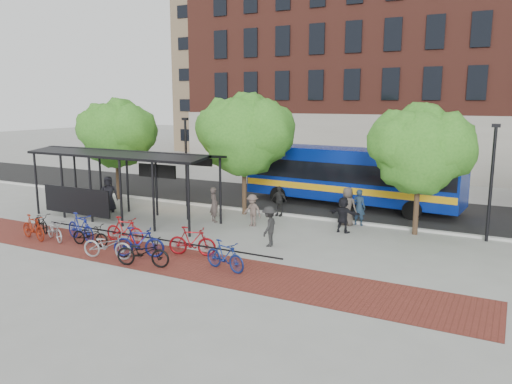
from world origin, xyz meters
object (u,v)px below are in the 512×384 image
at_px(bike_4, 90,235).
at_px(tree_b, 246,132).
at_px(lamp_post_left, 186,159).
at_px(pedestrian_3, 252,210).
at_px(bus_shelter, 121,161).
at_px(pedestrian_9, 269,226).
at_px(pedestrian_4, 279,201).
at_px(pedestrian_5, 343,215).
at_px(bike_6, 107,245).
at_px(tree_c, 422,147).
at_px(bus, 350,174).
at_px(bike_8, 143,252).
at_px(bike_11, 225,256).
at_px(pedestrian_0, 109,194).
at_px(bike_3, 81,227).
at_px(bike_0, 41,222).
at_px(bike_5, 125,230).
at_px(bike_2, 55,230).
at_px(pedestrian_7, 359,207).
at_px(bike_1, 33,227).
at_px(pedestrian_1, 214,205).
at_px(lamp_post_right, 492,179).
at_px(bike_7, 139,242).
at_px(bike_9, 192,241).
at_px(pedestrian_6, 347,206).
at_px(tree_a, 117,131).

bearing_deg(bike_4, tree_b, -26.37).
height_order(lamp_post_left, pedestrian_3, lamp_post_left).
relative_size(bus_shelter, pedestrian_9, 6.16).
distance_m(pedestrian_4, pedestrian_5, 4.44).
bearing_deg(bike_6, tree_c, -60.27).
relative_size(bus_shelter, bus, 0.84).
relative_size(tree_c, pedestrian_3, 3.73).
relative_size(bike_8, bike_11, 1.12).
xyz_separation_m(pedestrian_0, pedestrian_4, (8.78, 3.47, -0.18)).
bearing_deg(bike_3, pedestrian_3, -30.73).
bearing_deg(bike_0, bike_5, -62.61).
distance_m(tree_c, bike_2, 16.74).
xyz_separation_m(bike_6, pedestrian_7, (7.18, 9.75, 0.36)).
xyz_separation_m(bike_1, pedestrian_7, (12.04, 9.26, 0.35)).
relative_size(bike_11, pedestrian_1, 1.03).
distance_m(lamp_post_right, bike_1, 20.13).
bearing_deg(bus, bike_3, -118.91).
bearing_deg(pedestrian_4, bike_5, -110.28).
relative_size(tree_c, lamp_post_right, 1.16).
bearing_deg(bike_8, pedestrian_7, -43.87).
height_order(bike_7, bike_9, bike_7).
relative_size(tree_c, pedestrian_6, 3.10).
bearing_deg(bike_5, pedestrian_4, -31.54).
relative_size(bike_7, pedestrian_9, 1.18).
bearing_deg(pedestrian_4, tree_a, -172.12).
bearing_deg(pedestrian_4, bus_shelter, -142.98).
bearing_deg(tree_b, bike_7, -90.63).
distance_m(pedestrian_3, pedestrian_9, 3.48).
distance_m(pedestrian_5, pedestrian_9, 4.15).
distance_m(bike_0, bike_9, 8.40).
xyz_separation_m(pedestrian_7, pedestrian_9, (-2.33, -5.30, -0.04)).
height_order(lamp_post_right, bike_0, lamp_post_right).
height_order(tree_a, pedestrian_7, tree_a).
relative_size(bike_0, pedestrian_5, 1.03).
distance_m(tree_a, bike_11, 15.65).
height_order(pedestrian_1, pedestrian_5, pedestrian_1).
distance_m(bike_5, pedestrian_5, 9.90).
xyz_separation_m(lamp_post_left, bike_6, (3.02, -9.55, -2.20)).
xyz_separation_m(bike_9, pedestrian_9, (2.14, 2.59, 0.27)).
bearing_deg(bus_shelter, bike_2, -87.08).
bearing_deg(bike_1, pedestrian_7, -41.17).
distance_m(bike_2, pedestrian_0, 5.85).
distance_m(bike_5, pedestrian_7, 11.21).
distance_m(bike_9, pedestrian_7, 9.07).
bearing_deg(pedestrian_4, bike_2, -121.57).
relative_size(bus, pedestrian_4, 7.85).
xyz_separation_m(tree_b, pedestrian_9, (3.76, -4.85, -3.60)).
distance_m(bike_0, pedestrian_4, 11.81).
bearing_deg(bus, bike_6, -106.71).
relative_size(lamp_post_left, bike_0, 2.94).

